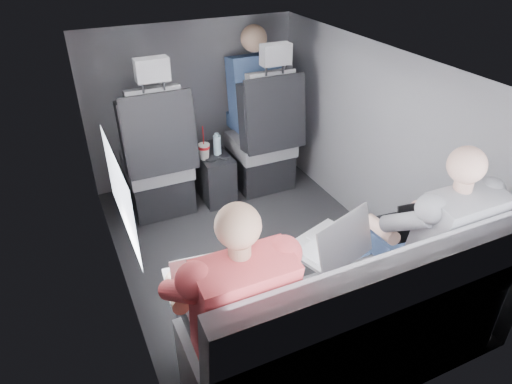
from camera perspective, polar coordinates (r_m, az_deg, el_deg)
name	(u,v)px	position (r m, az deg, el deg)	size (l,w,h in m)	color
floor	(258,254)	(3.24, 0.23, -7.73)	(2.60, 2.60, 0.00)	black
ceiling	(258,62)	(2.61, 0.30, 15.95)	(2.60, 2.60, 0.00)	#B2B2AD
panel_left	(112,202)	(2.66, -17.55, -1.21)	(0.02, 2.60, 1.35)	#56565B
panel_right	(374,144)	(3.31, 14.57, 5.86)	(0.02, 2.60, 1.35)	#56565B
panel_front	(193,104)	(3.98, -7.89, 10.88)	(1.80, 0.02, 1.35)	#56565B
panel_back	(394,307)	(1.99, 16.87, -13.61)	(1.80, 0.02, 1.35)	#56565B
side_window	(120,192)	(2.29, -16.67, 0.00)	(0.02, 0.75, 0.42)	white
seatbelt	(274,106)	(3.55, 2.27, 10.75)	(0.05, 0.01, 0.65)	black
front_seat_left	(158,166)	(3.58, -12.11, 3.24)	(0.52, 0.58, 1.26)	black
front_seat_right	(264,144)	(3.84, 0.99, 5.97)	(0.52, 0.58, 1.26)	black
center_console	(213,174)	(3.81, -5.41, 2.23)	(0.24, 0.48, 0.41)	black
rear_bench	(350,329)	(2.37, 11.71, -16.42)	(1.60, 0.57, 0.92)	#5D5D61
soda_cup	(204,151)	(3.60, -6.50, 5.16)	(0.09, 0.09, 0.27)	white
water_bottle	(217,145)	(3.66, -4.88, 5.92)	(0.06, 0.06, 0.18)	#99B4D0
laptop_white	(205,279)	(2.11, -6.43, -10.76)	(0.35, 0.34, 0.25)	silver
laptop_silver	(332,243)	(2.32, 9.46, -6.36)	(0.44, 0.44, 0.27)	silver
laptop_black	(409,223)	(2.59, 18.63, -3.64)	(0.32, 0.30, 0.22)	black
passenger_rear_left	(231,307)	(2.00, -3.17, -14.20)	(0.48, 0.60, 1.19)	#38393E
passenger_rear_right	(428,241)	(2.50, 20.70, -5.79)	(0.48, 0.60, 1.19)	navy
passenger_front_right	(254,93)	(3.93, -0.25, 12.24)	(0.42, 0.42, 0.89)	navy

